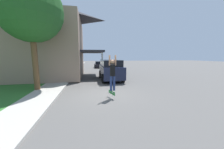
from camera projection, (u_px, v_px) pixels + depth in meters
The scene contains 9 objects.
ground_plane at pixel (104, 94), 7.80m from camera, with size 120.00×120.00×0.00m, color #54514F.
lawn at pixel (16, 80), 12.24m from camera, with size 10.00×80.00×0.08m.
sidewalk at pixel (63, 79), 13.00m from camera, with size 1.80×80.00×0.10m.
house at pixel (29, 36), 13.21m from camera, with size 13.70×8.49×8.62m.
lawn_tree_near at pixel (31, 11), 7.85m from camera, with size 3.98×3.98×7.14m.
suv_parked at pixel (110, 69), 12.57m from camera, with size 2.05×4.72×2.01m.
car_down_street at pixel (99, 65), 26.31m from camera, with size 1.86×4.43×1.34m.
skateboarder at pixel (113, 73), 6.79m from camera, with size 0.41×0.23×1.95m.
skateboard at pixel (112, 93), 7.02m from camera, with size 0.28×0.76×0.24m.
Camera 1 is at (-0.82, -7.51, 2.34)m, focal length 20.00 mm.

